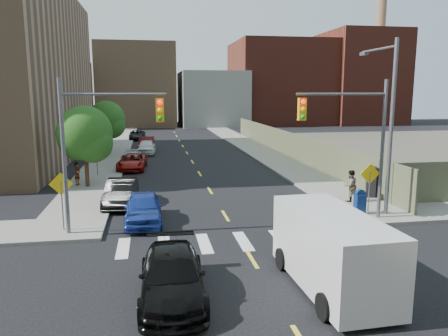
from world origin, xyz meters
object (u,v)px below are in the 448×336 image
object	(u,v)px
parked_car_red	(132,162)
pedestrian_east	(350,186)
black_sedan	(172,276)
cargo_van	(330,248)
parked_car_maroon	(147,144)
payphone	(371,182)
parked_car_blue	(143,208)
mailbox	(360,202)
parked_car_white	(146,147)
pedestrian_west	(77,174)
parked_car_grey	(137,135)
parked_car_black	(121,193)
parked_car_silver	(131,159)

from	to	relation	value
parked_car_red	pedestrian_east	distance (m)	18.61
black_sedan	pedestrian_east	world-z (taller)	pedestrian_east
parked_car_red	cargo_van	world-z (taller)	cargo_van
parked_car_maroon	payphone	world-z (taller)	payphone
parked_car_blue	mailbox	bearing A→B (deg)	-3.99
parked_car_blue	parked_car_white	world-z (taller)	parked_car_blue
parked_car_blue	cargo_van	size ratio (longest dim) A/B	0.78
payphone	pedestrian_east	size ratio (longest dim) A/B	1.01
parked_car_red	parked_car_maroon	bearing A→B (deg)	88.28
parked_car_blue	mailbox	distance (m)	11.09
parked_car_blue	cargo_van	world-z (taller)	cargo_van
parked_car_white	pedestrian_west	xyz separation A→B (m)	(-4.50, -15.35, 0.18)
parked_car_red	black_sedan	distance (m)	23.59
parked_car_blue	parked_car_maroon	world-z (taller)	parked_car_maroon
parked_car_maroon	mailbox	world-z (taller)	parked_car_maroon
parked_car_white	parked_car_grey	xyz separation A→B (m)	(-1.30, 14.06, -0.10)
black_sedan	payphone	size ratio (longest dim) A/B	2.68
parked_car_red	payphone	size ratio (longest dim) A/B	2.57
parked_car_black	parked_car_maroon	distance (m)	23.05
parked_car_silver	pedestrian_east	xyz separation A→B (m)	(13.02, -15.50, 0.45)
parked_car_red	parked_car_maroon	distance (m)	11.48
parked_car_maroon	parked_car_grey	size ratio (longest dim) A/B	1.00
parked_car_grey	pedestrian_west	xyz separation A→B (m)	(-3.20, -29.41, 0.28)
parked_car_white	pedestrian_east	bearing A→B (deg)	-59.44
parked_car_grey	cargo_van	world-z (taller)	cargo_van
black_sedan	pedestrian_east	distance (m)	14.69
parked_car_maroon	parked_car_red	bearing A→B (deg)	-92.84
cargo_van	parked_car_blue	bearing A→B (deg)	124.66
parked_car_maroon	mailbox	xyz separation A→B (m)	(11.07, -27.39, 0.01)
parked_car_blue	payphone	bearing A→B (deg)	10.45
parked_car_maroon	pedestrian_west	distance (m)	18.19
parked_car_blue	payphone	xyz separation A→B (m)	(13.40, 2.56, 0.32)
parked_car_red	parked_car_white	world-z (taller)	parked_car_white
parked_car_red	mailbox	bearing A→B (deg)	-48.74
parked_car_grey	black_sedan	distance (m)	46.77
parked_car_red	payphone	world-z (taller)	payphone
parked_car_blue	payphone	size ratio (longest dim) A/B	2.39
parked_car_black	black_sedan	world-z (taller)	parked_car_black
parked_car_grey	cargo_van	xyz separation A→B (m)	(7.47, -46.73, 0.70)
parked_car_grey	pedestrian_east	world-z (taller)	pedestrian_east
parked_car_white	mailbox	world-z (taller)	parked_car_white
parked_car_black	parked_car_red	xyz separation A→B (m)	(0.18, 11.58, -0.08)
parked_car_black	pedestrian_west	xyz separation A→B (m)	(-3.20, 5.39, 0.19)
parked_car_silver	pedestrian_west	size ratio (longest dim) A/B	2.74
parked_car_white	pedestrian_east	size ratio (longest dim) A/B	2.40
parked_car_grey	cargo_van	bearing A→B (deg)	-81.35
parked_car_maroon	pedestrian_east	bearing A→B (deg)	-62.02
cargo_van	payphone	world-z (taller)	cargo_van
pedestrian_west	mailbox	bearing A→B (deg)	-110.76
parked_car_maroon	pedestrian_west	world-z (taller)	pedestrian_west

